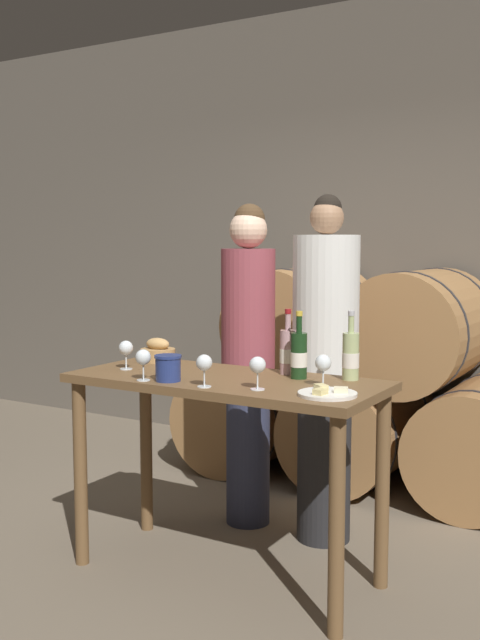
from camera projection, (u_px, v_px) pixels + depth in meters
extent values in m
plane|color=#726654|center=(226.00, 574.00, 3.48)|extent=(10.00, 10.00, 0.00)
cube|color=#60594F|center=(394.00, 233.00, 5.21)|extent=(10.00, 0.12, 3.20)
cylinder|color=#9E7042|center=(252.00, 411.00, 5.22)|extent=(0.72, 0.98, 0.72)
cylinder|color=#2D2D33|center=(229.00, 420.00, 4.96)|extent=(0.73, 0.02, 0.73)
cylinder|color=#2D2D33|center=(274.00, 403.00, 5.49)|extent=(0.73, 0.02, 0.73)
cylinder|color=#9E7042|center=(359.00, 425.00, 4.82)|extent=(0.72, 0.98, 0.72)
cylinder|color=#2D2D33|center=(339.00, 436.00, 4.55)|extent=(0.73, 0.02, 0.73)
cylinder|color=#2D2D33|center=(376.00, 416.00, 5.09)|extent=(0.73, 0.02, 0.73)
cylinder|color=#2D2D33|center=(471.00, 455.00, 4.15)|extent=(0.73, 0.02, 0.73)
cylinder|color=#9E7042|center=(304.00, 322.00, 4.95)|extent=(0.72, 0.98, 0.72)
cylinder|color=#2D2D33|center=(282.00, 327.00, 4.69)|extent=(0.73, 0.02, 0.73)
cylinder|color=#2D2D33|center=(324.00, 318.00, 5.22)|extent=(0.73, 0.02, 0.73)
cylinder|color=#9E7042|center=(421.00, 329.00, 4.55)|extent=(0.72, 0.98, 0.72)
cylinder|color=#2D2D33|center=(405.00, 335.00, 4.29)|extent=(0.73, 0.02, 0.73)
cylinder|color=#2D2D33|center=(436.00, 324.00, 4.82)|extent=(0.73, 0.02, 0.73)
cylinder|color=brown|center=(81.00, 473.00, 3.55)|extent=(0.06, 0.06, 0.89)
cylinder|color=brown|center=(337.00, 527.00, 2.88)|extent=(0.06, 0.06, 0.89)
cylinder|color=brown|center=(146.00, 448.00, 3.98)|extent=(0.06, 0.06, 0.89)
cylinder|color=brown|center=(382.00, 490.00, 3.31)|extent=(0.06, 0.06, 0.89)
cube|color=brown|center=(226.00, 382.00, 3.38)|extent=(1.44, 0.62, 0.04)
cylinder|color=#2D334C|center=(248.00, 448.00, 4.09)|extent=(0.24, 0.24, 0.84)
cylinder|color=#8C3D47|center=(248.00, 311.00, 4.01)|extent=(0.29, 0.29, 0.66)
sphere|color=beige|center=(248.00, 230.00, 3.96)|extent=(0.20, 0.20, 0.20)
sphere|color=#47331E|center=(249.00, 219.00, 3.97)|extent=(0.17, 0.17, 0.17)
cylinder|color=#232326|center=(324.00, 456.00, 3.85)|extent=(0.28, 0.28, 0.88)
cylinder|color=silver|center=(326.00, 304.00, 3.77)|extent=(0.34, 0.34, 0.70)
sphere|color=#997051|center=(327.00, 218.00, 3.72)|extent=(0.17, 0.17, 0.17)
sphere|color=black|center=(328.00, 208.00, 3.73)|extent=(0.14, 0.14, 0.14)
cylinder|color=#193819|center=(299.00, 356.00, 3.35)|extent=(0.07, 0.07, 0.21)
cylinder|color=#193819|center=(299.00, 324.00, 3.33)|extent=(0.03, 0.03, 0.08)
cylinder|color=gold|center=(299.00, 313.00, 3.33)|extent=(0.03, 0.03, 0.02)
cylinder|color=white|center=(299.00, 359.00, 3.35)|extent=(0.08, 0.08, 0.07)
cylinder|color=#ADBC7F|center=(351.00, 356.00, 3.31)|extent=(0.07, 0.07, 0.21)
cylinder|color=#ADBC7F|center=(351.00, 324.00, 3.30)|extent=(0.03, 0.03, 0.08)
cylinder|color=#B7B7BC|center=(351.00, 313.00, 3.29)|extent=(0.03, 0.03, 0.02)
cylinder|color=white|center=(351.00, 360.00, 3.32)|extent=(0.08, 0.08, 0.07)
cylinder|color=#BC8E93|center=(288.00, 352.00, 3.46)|extent=(0.07, 0.07, 0.21)
cylinder|color=#BC8E93|center=(288.00, 322.00, 3.44)|extent=(0.03, 0.03, 0.08)
cylinder|color=maroon|center=(288.00, 311.00, 3.44)|extent=(0.03, 0.03, 0.02)
cylinder|color=white|center=(288.00, 356.00, 3.46)|extent=(0.08, 0.08, 0.07)
cylinder|color=navy|center=(168.00, 368.00, 3.29)|extent=(0.11, 0.11, 0.12)
cylinder|color=navy|center=(168.00, 356.00, 3.28)|extent=(0.12, 0.12, 0.01)
cylinder|color=#A87F4C|center=(158.00, 355.00, 3.83)|extent=(0.18, 0.18, 0.06)
ellipsoid|color=tan|center=(158.00, 344.00, 3.83)|extent=(0.13, 0.08, 0.06)
cylinder|color=white|center=(327.00, 394.00, 2.98)|extent=(0.24, 0.24, 0.01)
cube|color=beige|center=(341.00, 390.00, 2.97)|extent=(0.07, 0.06, 0.02)
cube|color=beige|center=(321.00, 387.00, 3.03)|extent=(0.07, 0.07, 0.02)
cube|color=#E0CC7F|center=(320.00, 392.00, 2.94)|extent=(0.05, 0.06, 0.02)
cylinder|color=white|center=(126.00, 369.00, 3.59)|extent=(0.06, 0.06, 0.00)
cylinder|color=white|center=(126.00, 361.00, 3.59)|extent=(0.01, 0.01, 0.07)
sphere|color=white|center=(126.00, 348.00, 3.58)|extent=(0.07, 0.07, 0.07)
cylinder|color=white|center=(143.00, 380.00, 3.30)|extent=(0.06, 0.06, 0.00)
cylinder|color=white|center=(143.00, 372.00, 3.30)|extent=(0.01, 0.01, 0.07)
sphere|color=white|center=(143.00, 357.00, 3.29)|extent=(0.07, 0.07, 0.07)
cylinder|color=white|center=(204.00, 387.00, 3.16)|extent=(0.06, 0.06, 0.00)
cylinder|color=white|center=(204.00, 378.00, 3.15)|extent=(0.01, 0.01, 0.07)
sphere|color=white|center=(204.00, 363.00, 3.15)|extent=(0.07, 0.07, 0.07)
cylinder|color=white|center=(257.00, 389.00, 3.10)|extent=(0.06, 0.06, 0.00)
cylinder|color=white|center=(258.00, 380.00, 3.10)|extent=(0.01, 0.01, 0.07)
sphere|color=white|center=(258.00, 365.00, 3.09)|extent=(0.07, 0.07, 0.07)
cylinder|color=white|center=(323.00, 387.00, 3.15)|extent=(0.06, 0.06, 0.00)
cylinder|color=white|center=(323.00, 378.00, 3.15)|extent=(0.01, 0.01, 0.07)
sphere|color=white|center=(323.00, 363.00, 3.14)|extent=(0.07, 0.07, 0.07)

